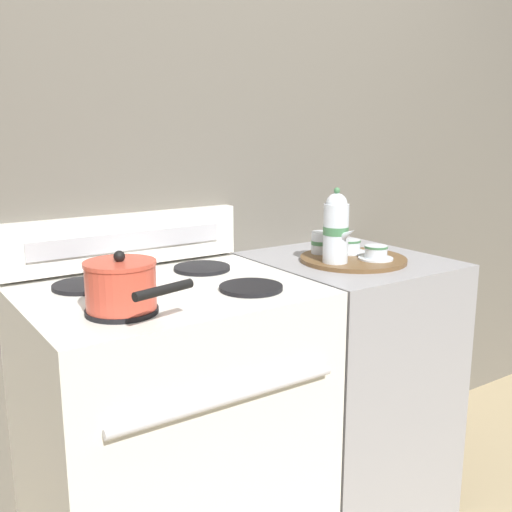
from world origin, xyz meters
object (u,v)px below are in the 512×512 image
stove (172,437)px  teacup_left (376,253)px  creamer_jug (321,242)px  serving_tray (353,259)px  saucepan (122,285)px  teapot (336,228)px  teacup_right (349,246)px

stove → teacup_left: teacup_left is taller
teacup_left → creamer_jug: (-0.09, 0.17, 0.02)m
teacup_left → stove: bearing=171.8°
serving_tray → teacup_left: size_ratio=3.09×
teacup_left → creamer_jug: 0.20m
teacup_left → creamer_jug: size_ratio=1.51×
saucepan → creamer_jug: saucepan is taller
stove → teapot: 0.81m
serving_tray → creamer_jug: 0.13m
serving_tray → teacup_right: (0.04, 0.06, 0.03)m
stove → teacup_right: bearing=1.9°
teacup_right → teacup_left: bearing=-89.6°
serving_tray → creamer_jug: (-0.05, 0.11, 0.04)m
stove → teacup_right: (0.71, 0.02, 0.49)m
teapot → creamer_jug: teapot is taller
teapot → stove: bearing=173.8°
creamer_jug → teacup_right: bearing=-28.5°
saucepan → serving_tray: size_ratio=0.78×
stove → serving_tray: size_ratio=2.61×
teapot → creamer_jug: bearing=68.8°
saucepan → teapot: size_ratio=1.14×
saucepan → teacup_right: size_ratio=2.40×
stove → teacup_right: size_ratio=8.08×
saucepan → teapot: teapot is taller
stove → teacup_left: (0.71, -0.10, 0.49)m
saucepan → creamer_jug: bearing=14.9°
serving_tray → teapot: 0.16m
teacup_right → creamer_jug: bearing=151.5°
teapot → saucepan: bearing=-173.8°
stove → serving_tray: 0.81m
teapot → teacup_left: teapot is taller
saucepan → teacup_left: saucepan is taller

